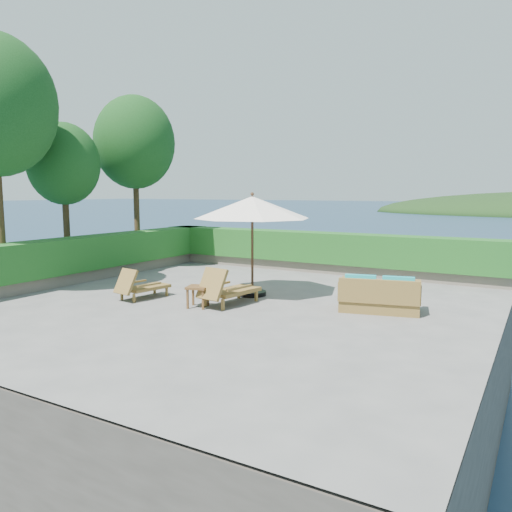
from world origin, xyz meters
The scene contains 14 objects.
ground centered at (0.00, 0.00, 0.00)m, with size 12.00×12.00×0.00m, color gray.
foundation centered at (0.00, 0.00, -1.55)m, with size 12.00×12.00×3.00m, color #534D42.
ocean centered at (0.00, 0.00, -3.00)m, with size 600.00×600.00×0.00m, color #152741.
planter_wall_far centered at (0.00, 5.60, 0.18)m, with size 12.00×0.60×0.36m, color slate.
planter_wall_left centered at (-5.60, 0.00, 0.18)m, with size 0.60×12.00×0.36m, color slate.
hedge_far centered at (0.00, 5.60, 0.85)m, with size 12.40×0.90×1.00m, color #154A17.
hedge_left centered at (-5.60, 0.00, 0.85)m, with size 0.90×12.40×1.00m, color #154A17.
tree_mid centered at (-6.40, 0.50, 3.55)m, with size 2.20×2.20×4.83m.
tree_far centered at (-6.00, 3.20, 4.40)m, with size 2.80×2.80×6.03m.
patio_umbrella centered at (0.01, 1.11, 2.28)m, with size 3.27×3.27×2.70m.
lounge_left centered at (-2.23, -0.70, 0.34)m, with size 0.78×1.48×0.81m.
lounge_right centered at (0.07, -0.19, 0.40)m, with size 0.91×1.73×0.95m.
side_table centered at (-0.39, -0.73, 0.42)m, with size 0.60×0.60×0.51m.
wicker_loveseat centered at (3.42, 1.00, 0.34)m, with size 1.94×1.29×0.87m.
Camera 1 is at (6.58, -9.99, 2.71)m, focal length 35.00 mm.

